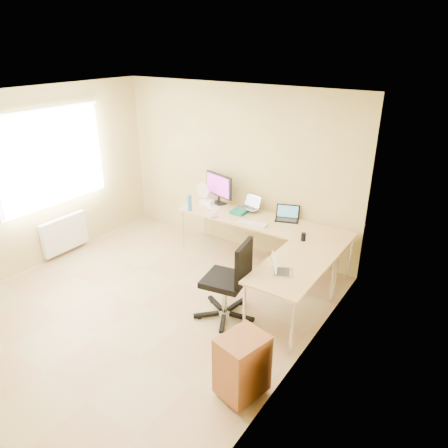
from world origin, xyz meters
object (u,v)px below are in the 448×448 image
Objects in this scene: desk_main at (261,242)px; office_chair at (225,281)px; keyboard at (252,223)px; laptop_center at (250,202)px; laptop_return at (282,266)px; water_bottle at (189,203)px; mug at (213,214)px; desk_return at (291,293)px; monitor at (219,189)px; cabinet at (242,365)px; desk_fan at (205,193)px; laptop_black at (287,214)px.

desk_main is 1.44m from office_chair.
office_chair reaches higher than keyboard.
laptop_return is at bearing -35.67° from laptop_center.
water_bottle reaches higher than laptop_return.
keyboard is 5.15× the size of mug.
mug is 1.85m from laptop_return.
monitor is at bearing 147.58° from desk_return.
desk_return is 2.09× the size of cabinet.
keyboard is (0.86, -0.41, -0.24)m from monitor.
water_bottle is (-2.10, 0.70, 0.49)m from desk_return.
monitor is 2.33m from laptop_return.
monitor reaches higher than keyboard.
monitor is 1.87× the size of desk_fan.
cabinet is at bearing -64.63° from desk_main.
desk_main is 2.49× the size of office_chair.
keyboard is 0.63m from mug.
water_bottle is at bearing -165.20° from desk_main.
office_chair is at bearing 145.28° from cabinet.
laptop_black is 1.43m from desk_fan.
laptop_black is at bearing 33.33° from desk_main.
monitor is at bearing -167.73° from laptop_center.
desk_return is 3.81× the size of laptop_black.
mug is 0.46m from water_bottle.
cabinet is at bearing -42.67° from water_bottle.
laptop_return is at bearing -101.59° from desk_return.
mug is at bearing 156.99° from desk_return.
monitor is at bearing 148.22° from keyboard.
desk_main is 0.60m from laptop_black.
desk_fan reaches higher than cabinet.
cabinet is (0.19, -1.17, -0.47)m from laptop_return.
desk_return is 2.27m from water_bottle.
keyboard is 1.41m from laptop_return.
keyboard is (-0.36, -0.41, -0.10)m from laptop_black.
desk_fan is (-1.13, 0.12, 0.52)m from desk_main.
desk_fan is 2.11m from office_chair.
monitor is 0.56× the size of office_chair.
desk_return is 2.19× the size of monitor.
office_chair is at bearing -81.10° from keyboard.
desk_fan is (-0.79, -0.08, 0.01)m from laptop_center.
keyboard is at bearing 95.34° from office_chair.
laptop_return is at bearing 7.17° from office_chair.
mug is 1.49m from office_chair.
laptop_return reaches higher than keyboard.
monitor is 1.23m from laptop_black.
desk_return is 2.90× the size of keyboard.
keyboard is at bearing 19.62° from laptop_return.
monitor reaches higher than cabinet.
keyboard is at bearing -150.69° from laptop_black.
laptop_center is at bearing 55.53° from mug.
desk_return is at bearing -44.07° from keyboard.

